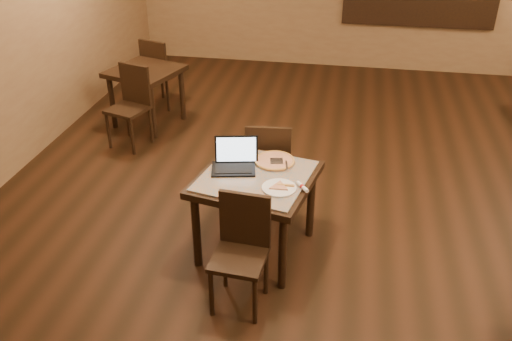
% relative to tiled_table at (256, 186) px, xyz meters
% --- Properties ---
extents(ground, '(10.00, 10.00, 0.00)m').
position_rel_tiled_table_xyz_m(ground, '(1.14, 0.15, -0.66)').
color(ground, black).
rests_on(ground, ground).
extents(tiled_table, '(1.08, 1.08, 0.76)m').
position_rel_tiled_table_xyz_m(tiled_table, '(0.00, 0.00, 0.00)').
color(tiled_table, black).
rests_on(tiled_table, ground).
extents(chair_main_near, '(0.42, 0.42, 0.91)m').
position_rel_tiled_table_xyz_m(chair_main_near, '(0.01, -0.62, -0.15)').
color(chair_main_near, black).
rests_on(chair_main_near, ground).
extents(chair_main_far, '(0.45, 0.45, 0.96)m').
position_rel_tiled_table_xyz_m(chair_main_far, '(0.01, 0.62, -0.12)').
color(chair_main_far, black).
rests_on(chair_main_far, ground).
extents(laptop, '(0.41, 0.35, 0.25)m').
position_rel_tiled_table_xyz_m(laptop, '(-0.20, 0.11, 0.17)').
color(laptop, black).
rests_on(laptop, tiled_table).
extents(plate, '(0.28, 0.28, 0.02)m').
position_rel_tiled_table_xyz_m(plate, '(0.22, -0.18, 0.11)').
color(plate, white).
rests_on(plate, tiled_table).
extents(pizza_slice, '(0.18, 0.18, 0.02)m').
position_rel_tiled_table_xyz_m(pizza_slice, '(0.22, -0.18, 0.13)').
color(pizza_slice, beige).
rests_on(pizza_slice, plate).
extents(pizza_pan, '(0.35, 0.35, 0.01)m').
position_rel_tiled_table_xyz_m(pizza_pan, '(0.12, 0.24, 0.11)').
color(pizza_pan, silver).
rests_on(pizza_pan, tiled_table).
extents(pizza_whole, '(0.35, 0.35, 0.02)m').
position_rel_tiled_table_xyz_m(pizza_whole, '(0.12, 0.24, 0.12)').
color(pizza_whole, beige).
rests_on(pizza_whole, pizza_pan).
extents(spatula, '(0.16, 0.28, 0.01)m').
position_rel_tiled_table_xyz_m(spatula, '(0.14, 0.22, 0.13)').
color(spatula, silver).
rests_on(spatula, pizza_whole).
extents(napkin_roll, '(0.12, 0.14, 0.04)m').
position_rel_tiled_table_xyz_m(napkin_roll, '(0.40, -0.14, 0.12)').
color(napkin_roll, white).
rests_on(napkin_roll, tiled_table).
extents(other_table_b, '(0.99, 0.99, 0.74)m').
position_rel_tiled_table_xyz_m(other_table_b, '(-1.86, 2.38, -0.04)').
color(other_table_b, black).
rests_on(other_table_b, ground).
extents(other_table_b_chair_near, '(0.52, 0.52, 0.96)m').
position_rel_tiled_table_xyz_m(other_table_b_chair_near, '(-1.84, 1.81, -0.12)').
color(other_table_b_chair_near, black).
rests_on(other_table_b_chair_near, ground).
extents(other_table_b_chair_far, '(0.52, 0.52, 0.96)m').
position_rel_tiled_table_xyz_m(other_table_b_chair_far, '(-1.89, 2.94, -0.12)').
color(other_table_b_chair_far, black).
rests_on(other_table_b_chair_far, ground).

